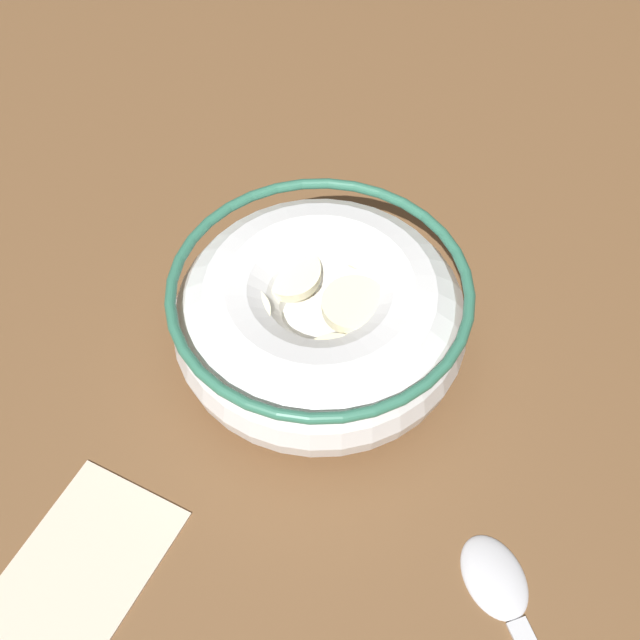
{
  "coord_description": "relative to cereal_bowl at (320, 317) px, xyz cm",
  "views": [
    {
      "loc": [
        26.38,
        6.97,
        39.72
      ],
      "look_at": [
        0.0,
        0.0,
        3.0
      ],
      "focal_mm": 46.97,
      "sensor_mm": 36.0,
      "label": 1
    }
  ],
  "objects": [
    {
      "name": "ground_plane",
      "position": [
        0.0,
        0.0,
        -4.24
      ],
      "size": [
        127.83,
        127.83,
        2.0
      ],
      "primitive_type": "cube",
      "color": "brown"
    },
    {
      "name": "spoon",
      "position": [
        12.75,
        12.94,
        -2.91
      ],
      "size": [
        15.05,
        11.14,
        0.8
      ],
      "color": "silver",
      "rests_on": "ground_plane"
    },
    {
      "name": "folded_napkin",
      "position": [
        15.88,
        -8.01,
        -3.09
      ],
      "size": [
        11.88,
        8.61,
        0.3
      ],
      "primitive_type": "cube",
      "rotation": [
        0.0,
        0.0,
        -0.22
      ],
      "color": "beige",
      "rests_on": "ground_plane"
    },
    {
      "name": "cereal_bowl",
      "position": [
        0.0,
        0.0,
        0.0
      ],
      "size": [
        16.16,
        16.16,
        6.06
      ],
      "color": "white",
      "rests_on": "ground_plane"
    }
  ]
}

